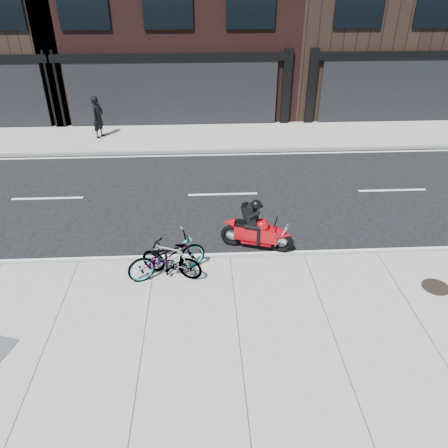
{
  "coord_description": "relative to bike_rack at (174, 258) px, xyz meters",
  "views": [
    {
      "loc": [
        -0.66,
        -11.52,
        6.87
      ],
      "look_at": [
        -0.14,
        -1.52,
        0.9
      ],
      "focal_mm": 35.0,
      "sensor_mm": 36.0,
      "label": 1
    }
  ],
  "objects": [
    {
      "name": "motorcycle",
      "position": [
        2.29,
        1.18,
        0.04
      ],
      "size": [
        2.0,
        0.96,
        1.53
      ],
      "rotation": [
        0.0,
        0.0,
        -0.31
      ],
      "color": "black",
      "rests_on": "ground"
    },
    {
      "name": "ground",
      "position": [
        1.44,
        2.6,
        -0.58
      ],
      "size": [
        120.0,
        120.0,
        0.0
      ],
      "primitive_type": "plane",
      "color": "black",
      "rests_on": "ground"
    },
    {
      "name": "bicycle_rear",
      "position": [
        -0.06,
        -0.07,
        0.04
      ],
      "size": [
        1.68,
        1.04,
        0.98
      ],
      "primitive_type": "imported",
      "rotation": [
        0.0,
        0.0,
        4.33
      ],
      "color": "gray",
      "rests_on": "sidewalk_near"
    },
    {
      "name": "sidewalk_near",
      "position": [
        1.44,
        -2.4,
        -0.52
      ],
      "size": [
        60.0,
        6.0,
        0.13
      ],
      "primitive_type": "cube",
      "color": "gray",
      "rests_on": "ground"
    },
    {
      "name": "manhole_cover",
      "position": [
        6.34,
        -0.89,
        -0.44
      ],
      "size": [
        0.81,
        0.81,
        0.02
      ],
      "primitive_type": "cylinder",
      "rotation": [
        0.0,
        0.0,
        -0.26
      ],
      "color": "black",
      "rests_on": "sidewalk_near"
    },
    {
      "name": "sidewalk_far",
      "position": [
        1.44,
        10.35,
        -0.52
      ],
      "size": [
        60.0,
        3.5,
        0.13
      ],
      "primitive_type": "cube",
      "color": "gray",
      "rests_on": "ground"
    },
    {
      "name": "pedestrian",
      "position": [
        -3.82,
        10.38,
        0.47
      ],
      "size": [
        0.65,
        0.79,
        1.84
      ],
      "primitive_type": "imported",
      "rotation": [
        0.0,
        0.0,
        1.2
      ],
      "color": "black",
      "rests_on": "sidewalk_far"
    },
    {
      "name": "bike_rack",
      "position": [
        0.0,
        0.0,
        0.0
      ],
      "size": [
        0.44,
        0.19,
        0.77
      ],
      "rotation": [
        0.0,
        0.0,
        0.34
      ],
      "color": "black",
      "rests_on": "sidewalk_near"
    },
    {
      "name": "bicycle_front",
      "position": [
        -0.18,
        -0.0,
        0.08
      ],
      "size": [
        2.14,
        1.45,
        1.06
      ],
      "primitive_type": "imported",
      "rotation": [
        0.0,
        0.0,
        1.98
      ],
      "color": "gray",
      "rests_on": "sidewalk_near"
    }
  ]
}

